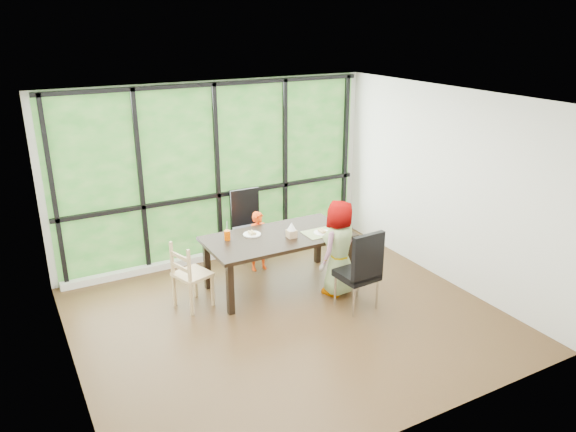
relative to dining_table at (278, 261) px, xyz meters
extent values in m
plane|color=black|center=(-0.31, -0.84, -0.38)|extent=(5.00, 5.00, 0.00)
plane|color=silver|center=(-0.31, 1.41, 0.98)|extent=(5.00, 0.00, 5.00)
cube|color=#1B5219|center=(-0.31, 1.39, 0.98)|extent=(4.80, 0.02, 2.65)
cube|color=silver|center=(-0.31, 1.31, -0.33)|extent=(4.80, 0.12, 0.10)
cube|color=black|center=(0.00, 0.00, 0.00)|extent=(2.03, 1.11, 0.75)
cube|color=black|center=(0.04, 1.01, 0.17)|extent=(0.48, 0.48, 1.08)
cube|color=black|center=(0.60, -1.02, 0.17)|extent=(0.49, 0.49, 1.08)
cube|color=tan|center=(-1.23, 0.02, 0.08)|extent=(0.51, 0.52, 0.90)
imported|color=#F94309|center=(0.00, 0.60, 0.08)|extent=(0.33, 0.22, 0.90)
imported|color=slate|center=(0.59, -0.56, 0.28)|extent=(0.76, 0.64, 1.31)
cube|color=tan|center=(0.56, -0.19, 0.38)|extent=(0.47, 0.34, 0.01)
cylinder|color=white|center=(-0.30, 0.20, 0.38)|extent=(0.24, 0.24, 0.02)
cylinder|color=white|center=(0.58, -0.21, 0.38)|extent=(0.24, 0.24, 0.01)
cylinder|color=#DE5100|center=(-0.66, 0.19, 0.44)|extent=(0.08, 0.08, 0.13)
cylinder|color=#4ED23E|center=(0.85, -0.26, 0.44)|extent=(0.09, 0.09, 0.13)
cylinder|color=white|center=(0.93, 0.07, 0.42)|extent=(0.08, 0.08, 0.09)
cube|color=tan|center=(0.14, -0.13, 0.43)|extent=(0.12, 0.12, 0.10)
cylinder|color=white|center=(-0.66, 0.19, 0.55)|extent=(0.01, 0.04, 0.20)
cylinder|color=pink|center=(0.85, -0.26, 0.55)|extent=(0.01, 0.04, 0.20)
cone|color=white|center=(0.14, -0.13, 0.53)|extent=(0.12, 0.12, 0.11)
camera|label=1|loc=(-3.21, -6.14, 3.18)|focal=34.33mm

